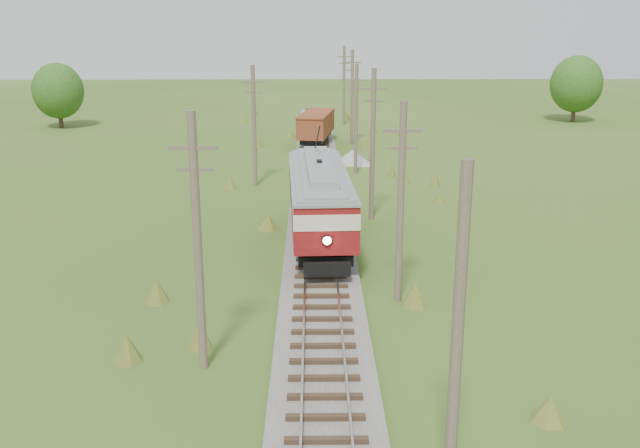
{
  "coord_description": "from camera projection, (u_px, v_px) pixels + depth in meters",
  "views": [
    {
      "loc": [
        -0.37,
        -10.61,
        11.87
      ],
      "look_at": [
        0.0,
        22.92,
        2.05
      ],
      "focal_mm": 40.0,
      "sensor_mm": 36.0,
      "label": 1
    }
  ],
  "objects": [
    {
      "name": "streetcar",
      "position": [
        319.0,
        195.0,
        37.7
      ],
      "size": [
        3.58,
        13.15,
        5.97
      ],
      "rotation": [
        0.0,
        0.0,
        0.04
      ],
      "color": "black",
      "rests_on": "ground"
    },
    {
      "name": "tree_mid_a",
      "position": [
        58.0,
        91.0,
        77.34
      ],
      "size": [
        5.46,
        5.46,
        7.03
      ],
      "color": "#38281C",
      "rests_on": "ground"
    },
    {
      "name": "tree_mid_b",
      "position": [
        576.0,
        84.0,
        81.71
      ],
      "size": [
        5.88,
        5.88,
        7.57
      ],
      "color": "#38281C",
      "rests_on": "ground"
    },
    {
      "name": "utility_pole_l_a",
      "position": [
        198.0,
        242.0,
        23.69
      ],
      "size": [
        1.6,
        0.3,
        9.0
      ],
      "color": "brown",
      "rests_on": "ground"
    },
    {
      "name": "utility_pole_r_3",
      "position": [
        373.0,
        143.0,
        42.0
      ],
      "size": [
        1.6,
        0.3,
        9.0
      ],
      "color": "brown",
      "rests_on": "ground"
    },
    {
      "name": "gondola",
      "position": [
        316.0,
        125.0,
        66.96
      ],
      "size": [
        3.73,
        8.06,
        2.58
      ],
      "rotation": [
        0.0,
        0.0,
        -0.16
      ],
      "color": "black",
      "rests_on": "ground"
    },
    {
      "name": "utility_pole_r_1",
      "position": [
        457.0,
        339.0,
        17.11
      ],
      "size": [
        0.3,
        0.3,
        8.8
      ],
      "color": "brown",
      "rests_on": "ground"
    },
    {
      "name": "railbed_main",
      "position": [
        318.0,
        203.0,
        46.09
      ],
      "size": [
        3.6,
        96.0,
        0.57
      ],
      "color": "#605B54",
      "rests_on": "ground"
    },
    {
      "name": "utility_pole_r_4",
      "position": [
        356.0,
        118.0,
        54.56
      ],
      "size": [
        1.6,
        0.3,
        8.4
      ],
      "color": "brown",
      "rests_on": "ground"
    },
    {
      "name": "utility_pole_l_b",
      "position": [
        254.0,
        125.0,
        50.61
      ],
      "size": [
        1.6,
        0.3,
        8.6
      ],
      "color": "brown",
      "rests_on": "ground"
    },
    {
      "name": "utility_pole_r_6",
      "position": [
        344.0,
        85.0,
        79.47
      ],
      "size": [
        1.6,
        0.3,
        8.7
      ],
      "color": "brown",
      "rests_on": "ground"
    },
    {
      "name": "gravel_pile",
      "position": [
        354.0,
        157.0,
        59.44
      ],
      "size": [
        3.12,
        3.31,
        1.14
      ],
      "color": "gray",
      "rests_on": "ground"
    },
    {
      "name": "utility_pole_r_5",
      "position": [
        352.0,
        96.0,
        66.97
      ],
      "size": [
        1.6,
        0.3,
        8.9
      ],
      "color": "brown",
      "rests_on": "ground"
    },
    {
      "name": "utility_pole_r_2",
      "position": [
        401.0,
        202.0,
        29.58
      ],
      "size": [
        1.6,
        0.3,
        8.6
      ],
      "color": "brown",
      "rests_on": "ground"
    }
  ]
}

